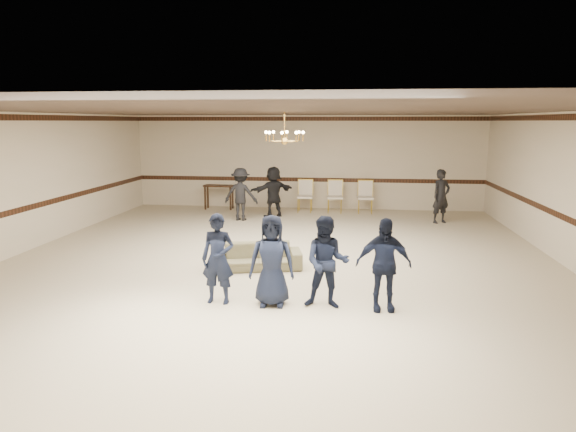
{
  "coord_description": "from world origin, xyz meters",
  "views": [
    {
      "loc": [
        1.48,
        -10.43,
        3.0
      ],
      "look_at": [
        0.26,
        -0.5,
        1.11
      ],
      "focal_mm": 31.49,
      "sensor_mm": 36.0,
      "label": 1
    }
  ],
  "objects_px": {
    "console_table": "(219,197)",
    "boy_c": "(327,262)",
    "adult_left": "(241,194)",
    "boy_d": "(383,264)",
    "settee": "(258,256)",
    "boy_a": "(218,259)",
    "chandelier": "(285,127)",
    "boy_b": "(272,261)",
    "banquet_chair_right": "(365,197)",
    "banquet_chair_mid": "(335,197)",
    "adult_mid": "(273,192)",
    "banquet_chair_left": "(305,196)",
    "adult_right": "(441,196)"
  },
  "relations": [
    {
      "from": "console_table",
      "to": "boy_c",
      "type": "bearing_deg",
      "value": -60.36
    },
    {
      "from": "adult_left",
      "to": "console_table",
      "type": "relative_size",
      "value": 1.61
    },
    {
      "from": "boy_d",
      "to": "settee",
      "type": "distance_m",
      "value": 3.19
    },
    {
      "from": "boy_a",
      "to": "chandelier",
      "type": "bearing_deg",
      "value": 82.45
    },
    {
      "from": "boy_b",
      "to": "boy_d",
      "type": "bearing_deg",
      "value": -4.15
    },
    {
      "from": "chandelier",
      "to": "boy_b",
      "type": "relative_size",
      "value": 0.62
    },
    {
      "from": "boy_c",
      "to": "adult_left",
      "type": "xyz_separation_m",
      "value": [
        -2.95,
        7.1,
        0.05
      ]
    },
    {
      "from": "banquet_chair_right",
      "to": "chandelier",
      "type": "bearing_deg",
      "value": -115.45
    },
    {
      "from": "boy_d",
      "to": "settee",
      "type": "height_order",
      "value": "boy_d"
    },
    {
      "from": "chandelier",
      "to": "boy_d",
      "type": "xyz_separation_m",
      "value": [
        2.05,
        -3.56,
        -2.12
      ]
    },
    {
      "from": "boy_b",
      "to": "boy_c",
      "type": "distance_m",
      "value": 0.9
    },
    {
      "from": "chandelier",
      "to": "banquet_chair_mid",
      "type": "xyz_separation_m",
      "value": [
        1.01,
        5.21,
        -2.35
      ]
    },
    {
      "from": "boy_b",
      "to": "settee",
      "type": "xyz_separation_m",
      "value": [
        -0.61,
        2.04,
        -0.5
      ]
    },
    {
      "from": "chandelier",
      "to": "banquet_chair_mid",
      "type": "distance_m",
      "value": 5.8
    },
    {
      "from": "boy_b",
      "to": "banquet_chair_right",
      "type": "bearing_deg",
      "value": 74.46
    },
    {
      "from": "boy_b",
      "to": "adult_mid",
      "type": "bearing_deg",
      "value": 94.26
    },
    {
      "from": "chandelier",
      "to": "adult_mid",
      "type": "xyz_separation_m",
      "value": [
        -0.91,
        4.24,
        -2.07
      ]
    },
    {
      "from": "boy_a",
      "to": "boy_d",
      "type": "height_order",
      "value": "same"
    },
    {
      "from": "boy_a",
      "to": "banquet_chair_right",
      "type": "xyz_separation_m",
      "value": [
        2.67,
        8.76,
        -0.23
      ]
    },
    {
      "from": "boy_a",
      "to": "banquet_chair_mid",
      "type": "bearing_deg",
      "value": 82.1
    },
    {
      "from": "banquet_chair_left",
      "to": "console_table",
      "type": "height_order",
      "value": "banquet_chair_left"
    },
    {
      "from": "banquet_chair_left",
      "to": "banquet_chair_mid",
      "type": "bearing_deg",
      "value": -2.65
    },
    {
      "from": "banquet_chair_mid",
      "to": "banquet_chair_right",
      "type": "relative_size",
      "value": 1.0
    },
    {
      "from": "adult_left",
      "to": "adult_mid",
      "type": "bearing_deg",
      "value": -137.49
    },
    {
      "from": "boy_d",
      "to": "adult_left",
      "type": "relative_size",
      "value": 0.94
    },
    {
      "from": "boy_d",
      "to": "adult_mid",
      "type": "relative_size",
      "value": 0.94
    },
    {
      "from": "banquet_chair_right",
      "to": "console_table",
      "type": "relative_size",
      "value": 1.06
    },
    {
      "from": "chandelier",
      "to": "banquet_chair_left",
      "type": "distance_m",
      "value": 5.71
    },
    {
      "from": "adult_mid",
      "to": "banquet_chair_mid",
      "type": "relative_size",
      "value": 1.52
    },
    {
      "from": "boy_a",
      "to": "banquet_chair_right",
      "type": "bearing_deg",
      "value": 75.94
    },
    {
      "from": "boy_c",
      "to": "banquet_chair_left",
      "type": "relative_size",
      "value": 1.43
    },
    {
      "from": "adult_mid",
      "to": "banquet_chair_left",
      "type": "relative_size",
      "value": 1.52
    },
    {
      "from": "settee",
      "to": "adult_mid",
      "type": "relative_size",
      "value": 1.11
    },
    {
      "from": "banquet_chair_left",
      "to": "console_table",
      "type": "distance_m",
      "value": 3.01
    },
    {
      "from": "boy_a",
      "to": "banquet_chair_left",
      "type": "distance_m",
      "value": 8.79
    },
    {
      "from": "banquet_chair_left",
      "to": "adult_left",
      "type": "bearing_deg",
      "value": -140.1
    },
    {
      "from": "chandelier",
      "to": "adult_right",
      "type": "relative_size",
      "value": 0.59
    },
    {
      "from": "adult_mid",
      "to": "console_table",
      "type": "height_order",
      "value": "adult_mid"
    },
    {
      "from": "boy_b",
      "to": "banquet_chair_left",
      "type": "height_order",
      "value": "boy_b"
    },
    {
      "from": "boy_a",
      "to": "console_table",
      "type": "xyz_separation_m",
      "value": [
        -2.33,
        8.96,
        -0.34
      ]
    },
    {
      "from": "settee",
      "to": "adult_right",
      "type": "bearing_deg",
      "value": 36.57
    },
    {
      "from": "boy_a",
      "to": "settee",
      "type": "xyz_separation_m",
      "value": [
        0.29,
        2.04,
        -0.5
      ]
    },
    {
      "from": "banquet_chair_right",
      "to": "boy_b",
      "type": "bearing_deg",
      "value": -105.71
    },
    {
      "from": "chandelier",
      "to": "adult_right",
      "type": "xyz_separation_m",
      "value": [
        4.19,
        3.84,
        -2.07
      ]
    },
    {
      "from": "boy_c",
      "to": "banquet_chair_right",
      "type": "xyz_separation_m",
      "value": [
        0.87,
        8.76,
        -0.23
      ]
    },
    {
      "from": "boy_d",
      "to": "banquet_chair_left",
      "type": "bearing_deg",
      "value": 97.54
    },
    {
      "from": "settee",
      "to": "boy_b",
      "type": "bearing_deg",
      "value": -86.51
    },
    {
      "from": "chandelier",
      "to": "banquet_chair_right",
      "type": "xyz_separation_m",
      "value": [
        2.01,
        5.21,
        -2.35
      ]
    },
    {
      "from": "boy_a",
      "to": "banquet_chair_right",
      "type": "height_order",
      "value": "boy_a"
    },
    {
      "from": "boy_a",
      "to": "banquet_chair_mid",
      "type": "xyz_separation_m",
      "value": [
        1.67,
        8.76,
        -0.23
      ]
    }
  ]
}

